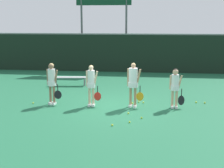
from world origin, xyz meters
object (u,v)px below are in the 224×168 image
object	(u,v)px
player_0	(52,80)
player_3	(175,85)
tennis_ball_7	(128,113)
tennis_ball_3	(143,102)
tennis_ball_6	(132,103)
scoreboard	(104,3)
tennis_ball_9	(205,103)
tennis_ball_8	(139,102)
tennis_ball_5	(196,102)
bench_courtside	(70,78)
tennis_ball_0	(142,118)
tennis_ball_1	(112,125)
player_1	(91,82)
tennis_ball_4	(130,122)
player_2	(133,81)
tennis_ball_2	(33,103)

from	to	relation	value
player_0	player_3	size ratio (longest dim) A/B	1.08
tennis_ball_7	player_0	bearing A→B (deg)	162.42
tennis_ball_3	tennis_ball_6	bearing A→B (deg)	-161.24
scoreboard	tennis_ball_9	world-z (taller)	scoreboard
tennis_ball_8	tennis_ball_9	bearing A→B (deg)	3.84
tennis_ball_9	tennis_ball_5	bearing A→B (deg)	171.51
bench_courtside	tennis_ball_0	world-z (taller)	bench_courtside
tennis_ball_1	tennis_ball_3	bearing A→B (deg)	72.02
tennis_ball_6	tennis_ball_9	xyz separation A→B (m)	(3.07, 0.41, 0.00)
player_1	scoreboard	bearing A→B (deg)	95.50
player_0	player_3	distance (m)	5.07
player_3	tennis_ball_7	distance (m)	2.28
tennis_ball_4	bench_courtside	bearing A→B (deg)	121.35
scoreboard	player_2	xyz separation A→B (m)	(2.54, -9.50, -3.57)
player_1	tennis_ball_8	size ratio (longest dim) A/B	25.19
player_3	tennis_ball_0	distance (m)	2.23
scoreboard	tennis_ball_4	size ratio (longest dim) A/B	91.25
player_1	tennis_ball_9	world-z (taller)	player_1
player_0	player_1	size ratio (longest dim) A/B	1.02
player_1	player_2	xyz separation A→B (m)	(1.71, 0.04, 0.09)
player_3	bench_courtside	bearing A→B (deg)	145.33
tennis_ball_2	tennis_ball_5	distance (m)	6.98
tennis_ball_9	tennis_ball_2	bearing A→B (deg)	-173.12
tennis_ball_2	tennis_ball_8	xyz separation A→B (m)	(4.47, 0.69, 0.00)
tennis_ball_9	player_3	bearing A→B (deg)	-148.12
player_0	tennis_ball_2	world-z (taller)	player_0
player_2	tennis_ball_3	distance (m)	1.30
tennis_ball_0	tennis_ball_5	bearing A→B (deg)	47.22
player_2	tennis_ball_6	xyz separation A→B (m)	(-0.05, 0.48, -1.05)
player_1	tennis_ball_9	distance (m)	4.92
player_1	tennis_ball_5	bearing A→B (deg)	13.16
scoreboard	tennis_ball_6	bearing A→B (deg)	-74.54
tennis_ball_2	tennis_ball_0	bearing A→B (deg)	-18.25
player_3	tennis_ball_8	distance (m)	1.84
tennis_ball_5	tennis_ball_6	world-z (taller)	tennis_ball_5
tennis_ball_6	tennis_ball_7	distance (m)	1.48
tennis_ball_0	tennis_ball_3	distance (m)	2.16
player_0	tennis_ball_9	xyz separation A→B (m)	(6.42, 0.85, -1.01)
bench_courtside	player_2	size ratio (longest dim) A/B	1.06
player_3	tennis_ball_7	size ratio (longest dim) A/B	24.43
tennis_ball_5	tennis_ball_7	size ratio (longest dim) A/B	1.08
tennis_ball_3	scoreboard	bearing A→B (deg)	108.47
scoreboard	tennis_ball_7	bearing A→B (deg)	-77.03
tennis_ball_2	tennis_ball_3	bearing A→B (deg)	7.66
tennis_ball_0	tennis_ball_4	distance (m)	0.65
scoreboard	player_2	size ratio (longest dim) A/B	3.26
tennis_ball_5	scoreboard	bearing A→B (deg)	121.33
tennis_ball_6	tennis_ball_4	bearing A→B (deg)	-89.25
player_2	tennis_ball_7	distance (m)	1.46
player_0	tennis_ball_8	distance (m)	3.81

